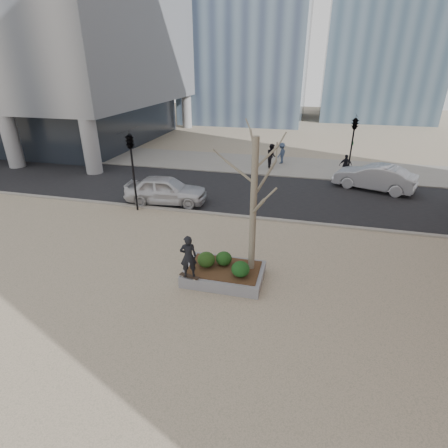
% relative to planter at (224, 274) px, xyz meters
% --- Properties ---
extents(ground, '(120.00, 120.00, 0.00)m').
position_rel_planter_xyz_m(ground, '(-1.00, 0.00, -0.23)').
color(ground, tan).
rests_on(ground, ground).
extents(street, '(60.00, 8.00, 0.02)m').
position_rel_planter_xyz_m(street, '(-1.00, 10.00, -0.21)').
color(street, black).
rests_on(street, ground).
extents(far_sidewalk, '(60.00, 6.00, 0.02)m').
position_rel_planter_xyz_m(far_sidewalk, '(-1.00, 17.00, -0.21)').
color(far_sidewalk, gray).
rests_on(far_sidewalk, ground).
extents(planter, '(3.00, 2.00, 0.45)m').
position_rel_planter_xyz_m(planter, '(0.00, 0.00, 0.00)').
color(planter, gray).
rests_on(planter, ground).
extents(planter_mulch, '(2.70, 1.70, 0.04)m').
position_rel_planter_xyz_m(planter_mulch, '(0.00, 0.00, 0.25)').
color(planter_mulch, '#382314').
rests_on(planter_mulch, planter).
extents(sycamore_tree, '(2.80, 2.80, 6.60)m').
position_rel_planter_xyz_m(sycamore_tree, '(1.00, 0.30, 3.56)').
color(sycamore_tree, gray).
rests_on(sycamore_tree, planter_mulch).
extents(shrub_left, '(0.69, 0.69, 0.58)m').
position_rel_planter_xyz_m(shrub_left, '(-0.70, -0.02, 0.56)').
color(shrub_left, black).
rests_on(shrub_left, planter_mulch).
extents(shrub_middle, '(0.63, 0.63, 0.53)m').
position_rel_planter_xyz_m(shrub_middle, '(-0.07, 0.26, 0.53)').
color(shrub_middle, '#133511').
rests_on(shrub_middle, planter_mulch).
extents(shrub_right, '(0.68, 0.68, 0.58)m').
position_rel_planter_xyz_m(shrub_right, '(0.71, -0.37, 0.55)').
color(shrub_right, '#113814').
rests_on(shrub_right, planter_mulch).
extents(skateboard, '(0.81, 0.37, 0.08)m').
position_rel_planter_xyz_m(skateboard, '(-1.10, -0.88, 0.26)').
color(skateboard, black).
rests_on(skateboard, planter).
extents(skateboarder, '(0.70, 0.58, 1.64)m').
position_rel_planter_xyz_m(skateboarder, '(-1.10, -0.88, 1.12)').
color(skateboarder, black).
rests_on(skateboarder, skateboard).
extents(police_car, '(4.96, 2.40, 1.63)m').
position_rel_planter_xyz_m(police_car, '(-5.28, 7.00, 0.61)').
color(police_car, silver).
rests_on(police_car, street).
extents(car_silver, '(5.35, 3.36, 1.66)m').
position_rel_planter_xyz_m(car_silver, '(6.98, 12.56, 0.63)').
color(car_silver, '#AAABB2').
rests_on(car_silver, street).
extents(pedestrian_a, '(0.94, 1.08, 1.89)m').
position_rel_planter_xyz_m(pedestrian_a, '(-0.17, 16.15, 0.75)').
color(pedestrian_a, black).
rests_on(pedestrian_a, far_sidewalk).
extents(pedestrian_b, '(0.99, 1.25, 1.69)m').
position_rel_planter_xyz_m(pedestrian_b, '(0.46, 17.67, 0.65)').
color(pedestrian_b, '#384865').
rests_on(pedestrian_b, far_sidewalk).
extents(pedestrian_c, '(0.96, 0.52, 1.55)m').
position_rel_planter_xyz_m(pedestrian_c, '(5.37, 15.38, 0.57)').
color(pedestrian_c, black).
rests_on(pedestrian_c, far_sidewalk).
extents(traffic_light_near, '(0.60, 2.48, 4.50)m').
position_rel_planter_xyz_m(traffic_light_near, '(-6.50, 5.60, 2.02)').
color(traffic_light_near, black).
rests_on(traffic_light_near, ground).
extents(traffic_light_far, '(0.60, 2.48, 4.50)m').
position_rel_planter_xyz_m(traffic_light_far, '(5.50, 14.60, 2.02)').
color(traffic_light_far, black).
rests_on(traffic_light_far, ground).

